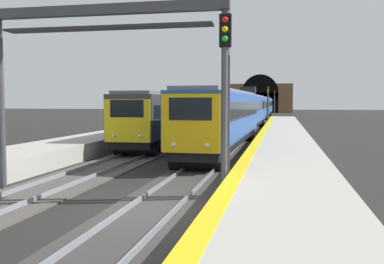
# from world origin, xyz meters

# --- Properties ---
(ground_plane) EXTENTS (320.00, 320.00, 0.00)m
(ground_plane) POSITION_xyz_m (0.00, 0.00, 0.00)
(ground_plane) COLOR black
(platform_right) EXTENTS (112.00, 3.56, 0.93)m
(platform_right) POSITION_xyz_m (0.00, -3.82, 0.46)
(platform_right) COLOR #ADA89E
(platform_right) RESTS_ON ground_plane
(platform_right_edge_strip) EXTENTS (112.00, 0.50, 0.01)m
(platform_right_edge_strip) POSITION_xyz_m (0.00, -2.29, 0.93)
(platform_right_edge_strip) COLOR yellow
(platform_right_edge_strip) RESTS_ON platform_right
(track_main_line) EXTENTS (160.00, 2.78, 0.21)m
(track_main_line) POSITION_xyz_m (0.00, 0.00, 0.04)
(track_main_line) COLOR #383533
(track_main_line) RESTS_ON ground_plane
(track_adjacent_line) EXTENTS (160.00, 3.10, 0.21)m
(track_adjacent_line) POSITION_xyz_m (0.00, 4.77, 0.04)
(track_adjacent_line) COLOR #4C4742
(track_adjacent_line) RESTS_ON ground_plane
(train_main_approaching) EXTENTS (81.05, 3.13, 4.85)m
(train_main_approaching) POSITION_xyz_m (46.55, 0.00, 2.27)
(train_main_approaching) COLOR #264C99
(train_main_approaching) RESTS_ON ground_plane
(train_adjacent_platform) EXTENTS (61.41, 2.97, 4.76)m
(train_adjacent_platform) POSITION_xyz_m (41.60, 4.77, 2.22)
(train_adjacent_platform) COLOR #333338
(train_adjacent_platform) RESTS_ON ground_plane
(railway_signal_near) EXTENTS (0.39, 0.38, 6.05)m
(railway_signal_near) POSITION_xyz_m (2.04, -1.88, 3.61)
(railway_signal_near) COLOR #4C4C54
(railway_signal_near) RESTS_ON ground_plane
(railway_signal_mid) EXTENTS (0.39, 0.38, 5.21)m
(railway_signal_mid) POSITION_xyz_m (46.09, -1.88, 3.15)
(railway_signal_mid) COLOR #4C4C54
(railway_signal_mid) RESTS_ON ground_plane
(railway_signal_far) EXTENTS (0.39, 0.38, 5.92)m
(railway_signal_far) POSITION_xyz_m (96.09, -1.88, 3.55)
(railway_signal_far) COLOR #4C4C54
(railway_signal_far) RESTS_ON ground_plane
(overhead_signal_gantry) EXTENTS (0.70, 8.73, 6.62)m
(overhead_signal_gantry) POSITION_xyz_m (2.44, 2.39, 5.04)
(overhead_signal_gantry) COLOR #3F3F47
(overhead_signal_gantry) RESTS_ON ground_plane
(tunnel_portal) EXTENTS (2.30, 17.97, 10.74)m
(tunnel_portal) POSITION_xyz_m (112.57, 2.39, 4.11)
(tunnel_portal) COLOR brown
(tunnel_portal) RESTS_ON ground_plane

